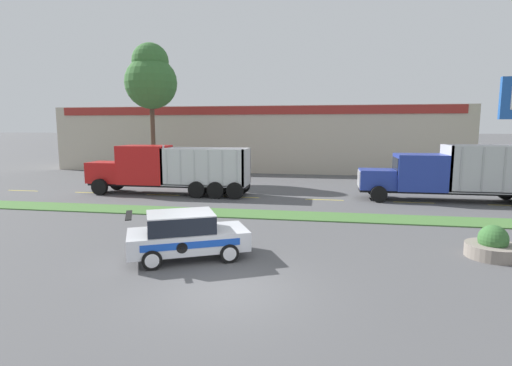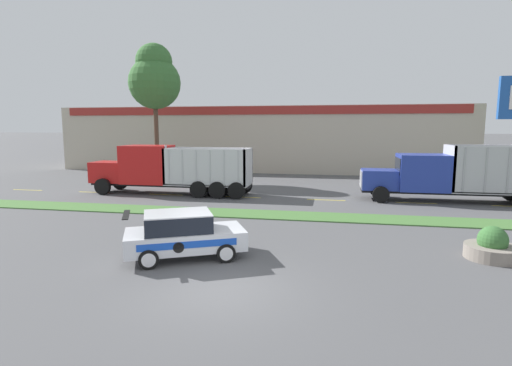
{
  "view_description": "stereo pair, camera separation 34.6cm",
  "coord_description": "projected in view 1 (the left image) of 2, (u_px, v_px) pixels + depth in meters",
  "views": [
    {
      "loc": [
        2.64,
        -10.49,
        4.56
      ],
      "look_at": [
        -0.66,
        8.64,
        1.85
      ],
      "focal_mm": 28.0,
      "sensor_mm": 36.0,
      "label": 1
    },
    {
      "loc": [
        2.98,
        -10.43,
        4.56
      ],
      "look_at": [
        -0.66,
        8.64,
        1.85
      ],
      "focal_mm": 28.0,
      "sensor_mm": 36.0,
      "label": 2
    }
  ],
  "objects": [
    {
      "name": "ground_plane",
      "position": [
        227.0,
        289.0,
        11.32
      ],
      "size": [
        600.0,
        600.0,
        0.0
      ],
      "primitive_type": "plane",
      "color": "#515154"
    },
    {
      "name": "grass_verge",
      "position": [
        272.0,
        215.0,
        20.85
      ],
      "size": [
        120.0,
        2.08,
        0.06
      ],
      "primitive_type": "cube",
      "color": "#477538",
      "rests_on": "ground_plane"
    },
    {
      "name": "centre_line_1",
      "position": [
        23.0,
        191.0,
        28.96
      ],
      "size": [
        2.4,
        0.14,
        0.01
      ],
      "primitive_type": "cube",
      "color": "yellow",
      "rests_on": "ground_plane"
    },
    {
      "name": "centre_line_2",
      "position": [
        91.0,
        193.0,
        28.05
      ],
      "size": [
        2.4,
        0.14,
        0.01
      ],
      "primitive_type": "cube",
      "color": "yellow",
      "rests_on": "ground_plane"
    },
    {
      "name": "centre_line_3",
      "position": [
        164.0,
        195.0,
        27.14
      ],
      "size": [
        2.4,
        0.14,
        0.01
      ],
      "primitive_type": "cube",
      "color": "yellow",
      "rests_on": "ground_plane"
    },
    {
      "name": "centre_line_4",
      "position": [
        241.0,
        197.0,
        26.23
      ],
      "size": [
        2.4,
        0.14,
        0.01
      ],
      "primitive_type": "cube",
      "color": "yellow",
      "rests_on": "ground_plane"
    },
    {
      "name": "centre_line_5",
      "position": [
        324.0,
        200.0,
        25.32
      ],
      "size": [
        2.4,
        0.14,
        0.01
      ],
      "primitive_type": "cube",
      "color": "yellow",
      "rests_on": "ground_plane"
    },
    {
      "name": "centre_line_6",
      "position": [
        414.0,
        202.0,
        24.41
      ],
      "size": [
        2.4,
        0.14,
        0.01
      ],
      "primitive_type": "cube",
      "color": "yellow",
      "rests_on": "ground_plane"
    },
    {
      "name": "centre_line_7",
      "position": [
        510.0,
        205.0,
        23.5
      ],
      "size": [
        2.4,
        0.14,
        0.01
      ],
      "primitive_type": "cube",
      "color": "yellow",
      "rests_on": "ground_plane"
    },
    {
      "name": "dump_truck_lead",
      "position": [
        437.0,
        176.0,
        24.82
      ],
      "size": [
        11.02,
        2.68,
        3.5
      ],
      "color": "black",
      "rests_on": "ground_plane"
    },
    {
      "name": "dump_truck_mid",
      "position": [
        155.0,
        170.0,
        27.42
      ],
      "size": [
        11.28,
        2.6,
        3.39
      ],
      "color": "black",
      "rests_on": "ground_plane"
    },
    {
      "name": "rally_car",
      "position": [
        186.0,
        235.0,
        13.95
      ],
      "size": [
        4.51,
        3.49,
        1.67
      ],
      "color": "silver",
      "rests_on": "ground_plane"
    },
    {
      "name": "stone_planter",
      "position": [
        493.0,
        246.0,
        14.08
      ],
      "size": [
        1.8,
        1.8,
        1.16
      ],
      "color": "gray",
      "rests_on": "ground_plane"
    },
    {
      "name": "store_building_backdrop",
      "position": [
        259.0,
        138.0,
        45.28
      ],
      "size": [
        42.07,
        12.1,
        6.66
      ],
      "color": "#BCB29E",
      "rests_on": "ground_plane"
    },
    {
      "name": "tree_behind_left",
      "position": [
        151.0,
        78.0,
        33.4
      ],
      "size": [
        4.35,
        4.35,
        11.52
      ],
      "color": "brown",
      "rests_on": "ground_plane"
    }
  ]
}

